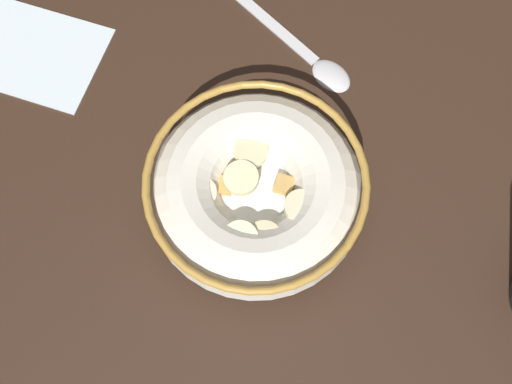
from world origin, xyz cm
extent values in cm
cube|color=#332116|center=(0.00, 0.00, -1.00)|extent=(108.79, 108.79, 2.00)
cylinder|color=silver|center=(0.00, 0.00, 0.30)|extent=(9.01, 9.01, 0.60)
torus|color=silver|center=(0.00, 0.00, 2.80)|extent=(16.39, 16.39, 5.60)
torus|color=#B28438|center=(0.00, 0.00, 5.30)|extent=(16.49, 16.49, 0.60)
cylinder|color=white|center=(0.00, 0.00, 3.11)|extent=(13.03, 13.03, 0.40)
cube|color=tan|center=(3.14, -1.49, 3.83)|extent=(2.00, 2.00, 0.73)
cube|color=tan|center=(-5.74, -0.84, 3.68)|extent=(2.00, 1.99, 0.77)
cube|color=tan|center=(-2.39, 0.64, 3.63)|extent=(1.77, 1.77, 0.65)
cube|color=tan|center=(-0.33, -3.60, 3.64)|extent=(2.02, 2.00, 0.83)
cube|color=tan|center=(2.12, -0.37, 3.77)|extent=(1.87, 1.87, 0.64)
cube|color=tan|center=(5.34, -1.97, 3.65)|extent=(1.70, 1.67, 0.73)
cube|color=#B78947|center=(-1.29, 5.64, 3.65)|extent=(1.95, 1.95, 0.64)
cube|color=#B78947|center=(5.23, -0.46, 3.54)|extent=(1.81, 1.80, 0.67)
cube|color=#B78947|center=(-1.51, -4.90, 3.59)|extent=(2.04, 2.04, 0.83)
cube|color=#AD7F42|center=(-1.98, 3.71, 3.74)|extent=(1.91, 1.91, 0.64)
cylinder|color=beige|center=(-0.15, 2.75, 4.53)|extent=(3.67, 3.62, 1.16)
cylinder|color=beige|center=(0.45, -4.13, 4.60)|extent=(2.93, 2.91, 1.27)
cylinder|color=beige|center=(-1.65, -3.93, 4.66)|extent=(3.10, 3.09, 1.23)
cylinder|color=#F4EABC|center=(0.28, 4.82, 4.36)|extent=(3.50, 3.45, 1.11)
cylinder|color=#F4EABC|center=(-4.21, 0.20, 4.30)|extent=(3.18, 3.20, 0.98)
cylinder|color=beige|center=(-1.00, 0.65, 4.62)|extent=(3.26, 3.23, 0.94)
cylinder|color=#F4EABC|center=(3.05, -2.17, 4.64)|extent=(3.01, 3.06, 1.05)
ellipsoid|color=silver|center=(8.09, 10.83, 0.40)|extent=(4.38, 4.63, 0.80)
cube|color=silver|center=(3.25, 17.40, 0.18)|extent=(8.23, 10.69, 0.36)
cube|color=silver|center=(-18.93, 17.33, 0.15)|extent=(17.38, 14.66, 0.30)
camera|label=1|loc=(-2.04, -14.98, 44.97)|focal=41.47mm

